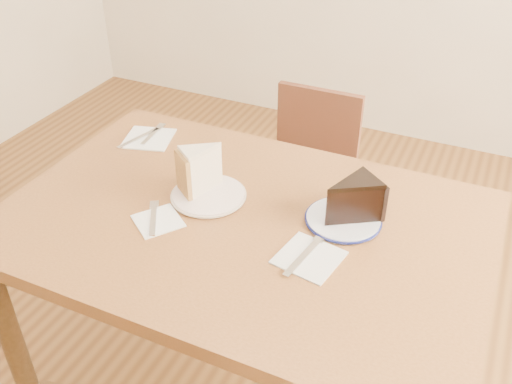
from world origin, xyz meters
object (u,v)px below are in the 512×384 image
object	(u,v)px
table	(243,249)
chair_far	(305,185)
plate_navy	(343,219)
chocolate_cake	(349,203)
plate_cream	(209,195)
carrot_cake	(204,170)

from	to	relation	value
table	chair_far	bearing A→B (deg)	96.17
plate_navy	chocolate_cake	world-z (taller)	chocolate_cake
table	plate_cream	size ratio (longest dim) A/B	6.33
plate_navy	chocolate_cake	size ratio (longest dim) A/B	1.37
plate_cream	chair_far	bearing A→B (deg)	85.64
chair_far	chocolate_cake	bearing A→B (deg)	118.37
chocolate_cake	chair_far	bearing A→B (deg)	-22.89
carrot_cake	table	bearing A→B (deg)	12.35
chocolate_cake	table	bearing A→B (deg)	59.76
table	chocolate_cake	size ratio (longest dim) A/B	9.02
chair_far	chocolate_cake	size ratio (longest dim) A/B	5.72
chair_far	plate_cream	world-z (taller)	plate_cream
chair_far	plate_navy	bearing A→B (deg)	117.58
plate_cream	table	bearing A→B (deg)	-20.35
plate_cream	carrot_cake	distance (m)	0.07
carrot_cake	plate_navy	bearing A→B (deg)	41.09
chair_far	carrot_cake	world-z (taller)	carrot_cake
plate_navy	chair_far	bearing A→B (deg)	117.74
table	carrot_cake	xyz separation A→B (m)	(-0.14, 0.06, 0.17)
chair_far	carrot_cake	distance (m)	0.73
plate_cream	plate_navy	xyz separation A→B (m)	(0.35, 0.05, 0.00)
table	carrot_cake	world-z (taller)	carrot_cake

